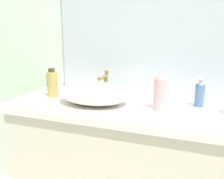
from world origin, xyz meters
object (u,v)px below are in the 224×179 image
at_px(sink_basin, 94,93).
at_px(perfume_bottle, 160,93).
at_px(lotion_bottle, 52,84).
at_px(soap_dispenser, 200,94).

distance_m(sink_basin, perfume_bottle, 0.37).
relative_size(sink_basin, lotion_bottle, 2.30).
bearing_deg(soap_dispenser, sink_basin, -165.86).
bearing_deg(sink_basin, lotion_bottle, 173.14).
xyz_separation_m(soap_dispenser, perfume_bottle, (-0.19, -0.13, 0.02)).
relative_size(soap_dispenser, perfume_bottle, 0.92).
relative_size(lotion_bottle, perfume_bottle, 0.97).
distance_m(lotion_bottle, perfume_bottle, 0.66).
distance_m(sink_basin, lotion_bottle, 0.30).
bearing_deg(perfume_bottle, lotion_bottle, 177.95).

